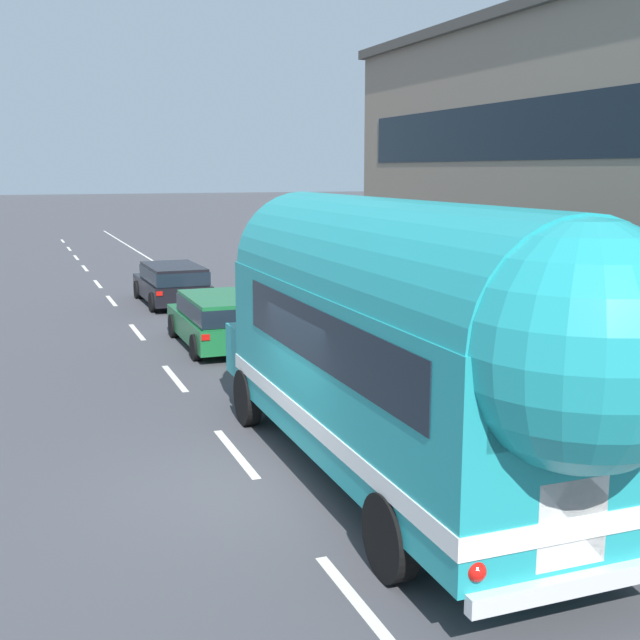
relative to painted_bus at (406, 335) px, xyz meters
The scene contains 5 objects.
ground_plane 3.06m from the painted_bus, 149.40° to the left, with size 300.00×300.00×0.00m, color #424247.
lane_markings 14.06m from the painted_bus, 87.01° to the left, with size 3.62×80.00×0.01m.
painted_bus is the anchor object (origin of this frame).
car_lead 10.43m from the painted_bus, 90.31° to the left, with size 1.93×4.34×1.37m.
car_second 17.55m from the painted_bus, 89.54° to the left, with size 2.05×4.47×1.37m.
Camera 1 is at (-3.18, -10.49, 4.50)m, focal length 45.07 mm.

